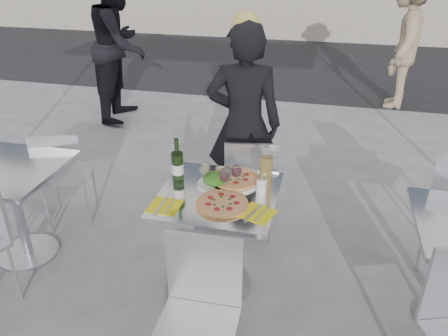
% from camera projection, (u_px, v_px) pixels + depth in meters
% --- Properties ---
extents(ground, '(80.00, 80.00, 0.00)m').
position_uv_depth(ground, '(219.00, 286.00, 3.03)').
color(ground, slate).
extents(street_asphalt, '(24.00, 5.00, 0.00)m').
position_uv_depth(street_asphalt, '(299.00, 61.00, 8.62)').
color(street_asphalt, black).
rests_on(street_asphalt, ground).
extents(main_table, '(0.72, 0.72, 0.75)m').
position_uv_depth(main_table, '(218.00, 222.00, 2.78)').
color(main_table, '#B7BABF').
rests_on(main_table, ground).
extents(side_table_left, '(0.72, 0.72, 0.75)m').
position_uv_depth(side_table_left, '(13.00, 193.00, 3.09)').
color(side_table_left, '#B7BABF').
rests_on(side_table_left, ground).
extents(chair_far, '(0.46, 0.47, 0.86)m').
position_uv_depth(chair_far, '(251.00, 180.00, 3.31)').
color(chair_far, silver).
rests_on(chair_far, ground).
extents(chair_near, '(0.40, 0.42, 0.87)m').
position_uv_depth(chair_near, '(200.00, 305.00, 2.18)').
color(chair_near, silver).
rests_on(chair_near, ground).
extents(side_chair_lfar, '(0.48, 0.49, 0.84)m').
position_uv_depth(side_chair_lfar, '(63.00, 170.00, 3.50)').
color(side_chair_lfar, silver).
rests_on(side_chair_lfar, ground).
extents(woman_diner, '(0.64, 0.46, 1.64)m').
position_uv_depth(woman_diner, '(244.00, 125.00, 3.48)').
color(woman_diner, black).
rests_on(woman_diner, ground).
extents(pedestrian_a, '(0.82, 1.00, 1.92)m').
position_uv_depth(pedestrian_a, '(120.00, 45.00, 5.51)').
color(pedestrian_a, black).
rests_on(pedestrian_a, ground).
extents(pedestrian_b, '(0.89, 1.30, 1.85)m').
position_uv_depth(pedestrian_b, '(402.00, 40.00, 5.91)').
color(pedestrian_b, '#998463').
rests_on(pedestrian_b, ground).
extents(pizza_near, '(0.31, 0.31, 0.02)m').
position_uv_depth(pizza_near, '(222.00, 204.00, 2.56)').
color(pizza_near, '#E8A75A').
rests_on(pizza_near, main_table).
extents(pizza_far, '(0.34, 0.34, 0.03)m').
position_uv_depth(pizza_far, '(235.00, 179.00, 2.81)').
color(pizza_far, white).
rests_on(pizza_far, main_table).
extents(salad_plate, '(0.22, 0.22, 0.09)m').
position_uv_depth(salad_plate, '(215.00, 180.00, 2.76)').
color(salad_plate, white).
rests_on(salad_plate, main_table).
extents(wine_bottle, '(0.07, 0.08, 0.29)m').
position_uv_depth(wine_bottle, '(178.00, 165.00, 2.77)').
color(wine_bottle, '#25491B').
rests_on(wine_bottle, main_table).
extents(carafe, '(0.08, 0.08, 0.29)m').
position_uv_depth(carafe, '(266.00, 172.00, 2.68)').
color(carafe, tan).
rests_on(carafe, main_table).
extents(sugar_shaker, '(0.06, 0.06, 0.11)m').
position_uv_depth(sugar_shaker, '(261.00, 184.00, 2.68)').
color(sugar_shaker, white).
rests_on(sugar_shaker, main_table).
extents(wineglass_white_a, '(0.07, 0.07, 0.16)m').
position_uv_depth(wineglass_white_a, '(205.00, 169.00, 2.73)').
color(wineglass_white_a, white).
rests_on(wineglass_white_a, main_table).
extents(wineglass_white_b, '(0.07, 0.07, 0.16)m').
position_uv_depth(wineglass_white_b, '(227.00, 174.00, 2.68)').
color(wineglass_white_b, white).
rests_on(wineglass_white_b, main_table).
extents(wineglass_red_a, '(0.07, 0.07, 0.16)m').
position_uv_depth(wineglass_red_a, '(224.00, 176.00, 2.65)').
color(wineglass_red_a, white).
rests_on(wineglass_red_a, main_table).
extents(wineglass_red_b, '(0.07, 0.07, 0.16)m').
position_uv_depth(wineglass_red_b, '(236.00, 172.00, 2.70)').
color(wineglass_red_b, white).
rests_on(wineglass_red_b, main_table).
extents(napkin_left, '(0.18, 0.20, 0.01)m').
position_uv_depth(napkin_left, '(164.00, 206.00, 2.55)').
color(napkin_left, yellow).
rests_on(napkin_left, main_table).
extents(napkin_right, '(0.23, 0.23, 0.01)m').
position_uv_depth(napkin_right, '(257.00, 213.00, 2.48)').
color(napkin_right, yellow).
rests_on(napkin_right, main_table).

